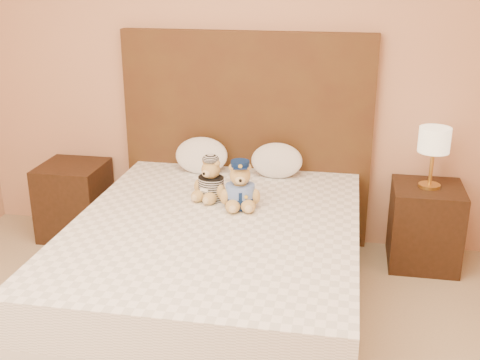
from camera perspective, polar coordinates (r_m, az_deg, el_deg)
name	(u,v)px	position (r m, az deg, el deg)	size (l,w,h in m)	color
bed	(216,265)	(3.52, -2.31, -8.07)	(1.60, 2.00, 0.55)	white
headboard	(246,139)	(4.27, 0.59, 3.90)	(1.75, 0.08, 1.50)	#4B3316
nightstand_left	(75,200)	(4.61, -15.42, -1.86)	(0.45, 0.45, 0.55)	#321C10
nightstand_right	(425,225)	(4.21, 17.11, -4.15)	(0.45, 0.45, 0.55)	#321C10
lamp	(434,143)	(4.02, 17.93, 3.36)	(0.20, 0.20, 0.40)	gold
teddy_police	(240,185)	(3.54, 0.01, -0.44)	(0.25, 0.24, 0.29)	#AB8442
teddy_prisoner	(211,179)	(3.68, -2.77, 0.12)	(0.24, 0.23, 0.27)	#AB8442
pillow_left	(201,154)	(4.17, -3.68, 2.50)	(0.37, 0.24, 0.26)	white
pillow_right	(277,159)	(4.08, 3.50, 2.00)	(0.35, 0.23, 0.25)	white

